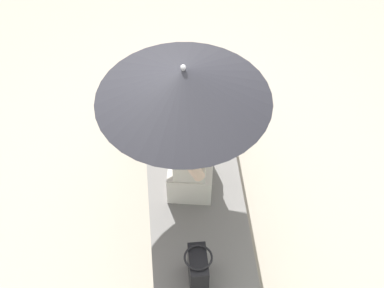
{
  "coord_description": "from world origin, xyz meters",
  "views": [
    {
      "loc": [
        -2.43,
        0.24,
        3.65
      ],
      "look_at": [
        -0.04,
        0.01,
        0.85
      ],
      "focal_mm": 55.54,
      "sensor_mm": 36.0,
      "label": 1
    }
  ],
  "objects_px": {
    "parasol": "(183,85)",
    "tote_bag_canvas": "(192,85)",
    "handbag_black": "(198,269)",
    "person_seated": "(191,145)",
    "magazine": "(196,129)"
  },
  "relations": [
    {
      "from": "parasol",
      "to": "tote_bag_canvas",
      "type": "relative_size",
      "value": 3.89
    },
    {
      "from": "person_seated",
      "to": "magazine",
      "type": "xyz_separation_m",
      "value": [
        0.47,
        -0.08,
        -0.38
      ]
    },
    {
      "from": "person_seated",
      "to": "tote_bag_canvas",
      "type": "bearing_deg",
      "value": -6.06
    },
    {
      "from": "parasol",
      "to": "handbag_black",
      "type": "bearing_deg",
      "value": -178.49
    },
    {
      "from": "parasol",
      "to": "handbag_black",
      "type": "height_order",
      "value": "parasol"
    },
    {
      "from": "handbag_black",
      "to": "magazine",
      "type": "height_order",
      "value": "handbag_black"
    },
    {
      "from": "person_seated",
      "to": "handbag_black",
      "type": "relative_size",
      "value": 3.24
    },
    {
      "from": "handbag_black",
      "to": "person_seated",
      "type": "bearing_deg",
      "value": -1.96
    },
    {
      "from": "person_seated",
      "to": "magazine",
      "type": "bearing_deg",
      "value": -9.34
    },
    {
      "from": "handbag_black",
      "to": "tote_bag_canvas",
      "type": "relative_size",
      "value": 1.0
    },
    {
      "from": "parasol",
      "to": "tote_bag_canvas",
      "type": "distance_m",
      "value": 1.17
    },
    {
      "from": "person_seated",
      "to": "handbag_black",
      "type": "bearing_deg",
      "value": 178.04
    },
    {
      "from": "parasol",
      "to": "handbag_black",
      "type": "xyz_separation_m",
      "value": [
        -0.67,
        -0.02,
        -0.8
      ]
    },
    {
      "from": "person_seated",
      "to": "tote_bag_canvas",
      "type": "distance_m",
      "value": 0.84
    },
    {
      "from": "person_seated",
      "to": "handbag_black",
      "type": "height_order",
      "value": "person_seated"
    }
  ]
}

